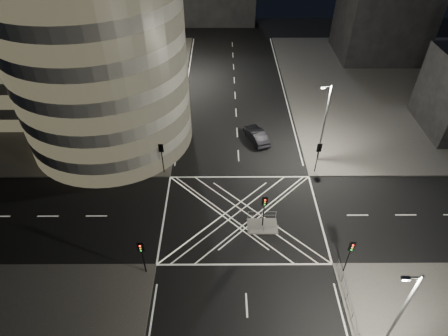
{
  "coord_description": "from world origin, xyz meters",
  "views": [
    {
      "loc": [
        -1.95,
        -26.29,
        28.7
      ],
      "look_at": [
        -1.81,
        4.08,
        3.0
      ],
      "focal_mm": 30.0,
      "sensor_mm": 36.0,
      "label": 1
    }
  ],
  "objects_px": {
    "traffic_signal_fr": "(318,153)",
    "street_lamp_left_near": "(159,109)",
    "traffic_signal_nl": "(142,252)",
    "traffic_signal_island": "(264,206)",
    "traffic_signal_fl": "(162,153)",
    "street_lamp_left_far": "(174,48)",
    "street_lamp_right_near": "(397,317)",
    "central_island": "(262,226)",
    "traffic_signal_nr": "(350,251)",
    "street_lamp_right_far": "(324,122)",
    "sedan": "(256,135)"
  },
  "relations": [
    {
      "from": "central_island",
      "to": "traffic_signal_island",
      "type": "distance_m",
      "value": 2.84
    },
    {
      "from": "central_island",
      "to": "traffic_signal_island",
      "type": "xyz_separation_m",
      "value": [
        0.0,
        0.0,
        2.84
      ]
    },
    {
      "from": "central_island",
      "to": "sedan",
      "type": "xyz_separation_m",
      "value": [
        0.39,
        14.66,
        0.75
      ]
    },
    {
      "from": "traffic_signal_nl",
      "to": "traffic_signal_nr",
      "type": "bearing_deg",
      "value": 0.0
    },
    {
      "from": "street_lamp_right_far",
      "to": "street_lamp_left_far",
      "type": "bearing_deg",
      "value": 131.94
    },
    {
      "from": "street_lamp_left_far",
      "to": "traffic_signal_nl",
      "type": "bearing_deg",
      "value": -89.01
    },
    {
      "from": "traffic_signal_fr",
      "to": "traffic_signal_nr",
      "type": "height_order",
      "value": "same"
    },
    {
      "from": "traffic_signal_island",
      "to": "sedan",
      "type": "distance_m",
      "value": 14.82
    },
    {
      "from": "traffic_signal_nl",
      "to": "sedan",
      "type": "height_order",
      "value": "traffic_signal_nl"
    },
    {
      "from": "sedan",
      "to": "street_lamp_left_far",
      "type": "bearing_deg",
      "value": -74.76
    },
    {
      "from": "traffic_signal_fr",
      "to": "traffic_signal_nl",
      "type": "bearing_deg",
      "value": -142.31
    },
    {
      "from": "street_lamp_left_near",
      "to": "street_lamp_right_far",
      "type": "height_order",
      "value": "same"
    },
    {
      "from": "street_lamp_left_near",
      "to": "street_lamp_right_near",
      "type": "distance_m",
      "value": 32.13
    },
    {
      "from": "traffic_signal_fl",
      "to": "traffic_signal_island",
      "type": "bearing_deg",
      "value": -37.54
    },
    {
      "from": "traffic_signal_fr",
      "to": "traffic_signal_island",
      "type": "xyz_separation_m",
      "value": [
        -6.8,
        -8.3,
        0.0
      ]
    },
    {
      "from": "traffic_signal_nl",
      "to": "street_lamp_left_far",
      "type": "height_order",
      "value": "street_lamp_left_far"
    },
    {
      "from": "traffic_signal_fl",
      "to": "traffic_signal_nl",
      "type": "bearing_deg",
      "value": -90.0
    },
    {
      "from": "street_lamp_left_near",
      "to": "sedan",
      "type": "relative_size",
      "value": 2.0
    },
    {
      "from": "traffic_signal_fl",
      "to": "street_lamp_left_near",
      "type": "height_order",
      "value": "street_lamp_left_near"
    },
    {
      "from": "sedan",
      "to": "traffic_signal_fr",
      "type": "bearing_deg",
      "value": 115.33
    },
    {
      "from": "traffic_signal_fl",
      "to": "traffic_signal_nl",
      "type": "distance_m",
      "value": 13.6
    },
    {
      "from": "traffic_signal_nl",
      "to": "street_lamp_left_near",
      "type": "xyz_separation_m",
      "value": [
        -0.64,
        18.8,
        2.63
      ]
    },
    {
      "from": "street_lamp_right_far",
      "to": "central_island",
      "type": "bearing_deg",
      "value": -125.3
    },
    {
      "from": "traffic_signal_nl",
      "to": "traffic_signal_island",
      "type": "height_order",
      "value": "same"
    },
    {
      "from": "street_lamp_left_far",
      "to": "traffic_signal_island",
      "type": "bearing_deg",
      "value": -70.05
    },
    {
      "from": "traffic_signal_nr",
      "to": "street_lamp_right_near",
      "type": "height_order",
      "value": "street_lamp_right_near"
    },
    {
      "from": "traffic_signal_nl",
      "to": "traffic_signal_nr",
      "type": "xyz_separation_m",
      "value": [
        17.6,
        0.0,
        0.0
      ]
    },
    {
      "from": "street_lamp_left_near",
      "to": "sedan",
      "type": "distance_m",
      "value": 12.79
    },
    {
      "from": "traffic_signal_fr",
      "to": "street_lamp_right_near",
      "type": "relative_size",
      "value": 0.4
    },
    {
      "from": "traffic_signal_fl",
      "to": "traffic_signal_island",
      "type": "height_order",
      "value": "same"
    },
    {
      "from": "traffic_signal_island",
      "to": "traffic_signal_fr",
      "type": "bearing_deg",
      "value": 50.67
    },
    {
      "from": "street_lamp_left_far",
      "to": "sedan",
      "type": "bearing_deg",
      "value": -54.91
    },
    {
      "from": "traffic_signal_island",
      "to": "street_lamp_right_far",
      "type": "distance_m",
      "value": 13.13
    },
    {
      "from": "central_island",
      "to": "street_lamp_right_near",
      "type": "distance_m",
      "value": 15.54
    },
    {
      "from": "traffic_signal_nl",
      "to": "street_lamp_right_near",
      "type": "bearing_deg",
      "value": -21.55
    },
    {
      "from": "traffic_signal_nr",
      "to": "central_island",
      "type": "bearing_deg",
      "value": 142.07
    },
    {
      "from": "street_lamp_left_far",
      "to": "traffic_signal_fl",
      "type": "bearing_deg",
      "value": -88.43
    },
    {
      "from": "traffic_signal_nl",
      "to": "street_lamp_left_near",
      "type": "bearing_deg",
      "value": 91.94
    },
    {
      "from": "traffic_signal_nl",
      "to": "traffic_signal_island",
      "type": "distance_m",
      "value": 12.03
    },
    {
      "from": "traffic_signal_fl",
      "to": "sedan",
      "type": "relative_size",
      "value": 0.8
    },
    {
      "from": "traffic_signal_fr",
      "to": "street_lamp_left_near",
      "type": "xyz_separation_m",
      "value": [
        -18.24,
        5.2,
        2.63
      ]
    },
    {
      "from": "traffic_signal_fr",
      "to": "street_lamp_left_near",
      "type": "height_order",
      "value": "street_lamp_left_near"
    },
    {
      "from": "street_lamp_left_far",
      "to": "street_lamp_right_near",
      "type": "bearing_deg",
      "value": -66.79
    },
    {
      "from": "street_lamp_left_near",
      "to": "central_island",
      "type": "bearing_deg",
      "value": -49.73
    },
    {
      "from": "street_lamp_right_far",
      "to": "traffic_signal_nl",
      "type": "bearing_deg",
      "value": -139.09
    },
    {
      "from": "traffic_signal_fl",
      "to": "street_lamp_right_far",
      "type": "relative_size",
      "value": 0.4
    },
    {
      "from": "street_lamp_right_near",
      "to": "central_island",
      "type": "bearing_deg",
      "value": 120.75
    },
    {
      "from": "street_lamp_left_far",
      "to": "traffic_signal_fr",
      "type": "bearing_deg",
      "value": -51.83
    },
    {
      "from": "traffic_signal_nr",
      "to": "street_lamp_left_near",
      "type": "relative_size",
      "value": 0.4
    },
    {
      "from": "traffic_signal_island",
      "to": "street_lamp_right_far",
      "type": "relative_size",
      "value": 0.4
    }
  ]
}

